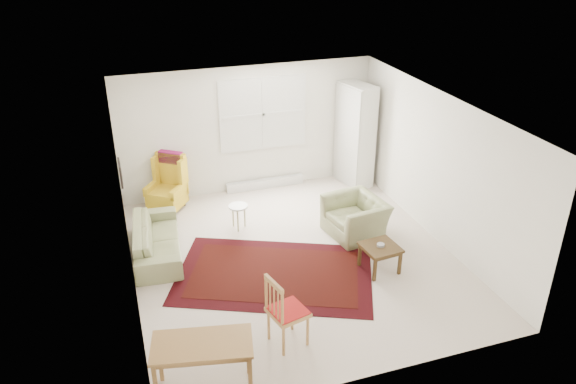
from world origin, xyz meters
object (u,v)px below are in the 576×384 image
object	(u,v)px
stool	(239,217)
desk_chair	(288,310)
cabinet	(355,135)
sofa	(156,234)
armchair	(355,214)
coffee_table	(380,258)
wingback_chair	(166,184)
desk	(204,367)

from	to	relation	value
stool	desk_chair	world-z (taller)	desk_chair
stool	desk_chair	xyz separation A→B (m)	(-0.11, -3.09, 0.28)
cabinet	sofa	bearing A→B (deg)	-172.31
armchair	desk_chair	distance (m)	3.01
stool	coffee_table	bearing A→B (deg)	-48.30
armchair	stool	distance (m)	2.04
sofa	cabinet	size ratio (longest dim) A/B	0.88
sofa	stool	bearing A→B (deg)	-70.17
sofa	wingback_chair	distance (m)	1.55
wingback_chair	coffee_table	size ratio (longest dim) A/B	2.00
coffee_table	desk	world-z (taller)	desk
stool	cabinet	size ratio (longest dim) A/B	0.22
sofa	wingback_chair	bearing A→B (deg)	-8.53
stool	wingback_chair	bearing A→B (deg)	134.66
wingback_chair	stool	distance (m)	1.59
stool	desk	size ratio (longest dim) A/B	0.40
stool	desk	world-z (taller)	desk
stool	cabinet	distance (m)	3.04
desk	desk_chair	xyz separation A→B (m)	(1.17, 0.49, 0.15)
sofa	stool	size ratio (longest dim) A/B	4.04
desk	cabinet	bearing A→B (deg)	49.65
desk_chair	sofa	bearing A→B (deg)	12.49
sofa	desk_chair	size ratio (longest dim) A/B	1.78
wingback_chair	coffee_table	bearing A→B (deg)	-11.35
sofa	stool	world-z (taller)	sofa
sofa	desk	xyz separation A→B (m)	(0.17, -3.20, -0.01)
desk_chair	cabinet	bearing A→B (deg)	-47.76
desk	stool	bearing A→B (deg)	70.24
coffee_table	desk	size ratio (longest dim) A/B	0.47
stool	desk	distance (m)	3.81
coffee_table	desk	xyz separation A→B (m)	(-3.04, -1.61, 0.14)
wingback_chair	cabinet	size ratio (longest dim) A/B	0.51
armchair	desk	distance (m)	4.19
sofa	armchair	world-z (taller)	armchair
cabinet	desk_chair	bearing A→B (deg)	-136.00
cabinet	desk	distance (m)	6.21
armchair	desk_chair	xyz separation A→B (m)	(-1.98, -2.27, 0.12)
stool	cabinet	world-z (taller)	cabinet
wingback_chair	cabinet	bearing A→B (deg)	35.98
sofa	desk	distance (m)	3.20
armchair	stool	bearing A→B (deg)	-122.28
wingback_chair	armchair	bearing A→B (deg)	2.76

